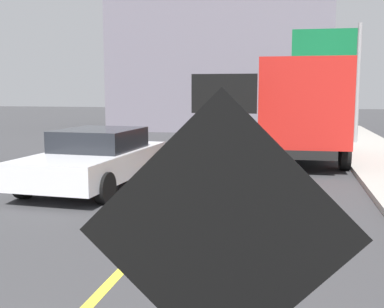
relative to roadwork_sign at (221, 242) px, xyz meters
The scene contains 10 objects.
lane_center_stripe 4.31m from the roadwork_sign, 115.18° to the left, with size 0.14×36.00×0.01m, color yellow.
roadwork_sign is the anchor object (origin of this frame).
arrow_board_trailer 9.01m from the roadwork_sign, 97.97° to the left, with size 1.60×1.82×2.70m.
box_truck 13.41m from the roadwork_sign, 86.96° to the left, with size 2.73×6.60×3.20m.
pickup_car 8.98m from the roadwork_sign, 117.77° to the left, with size 2.33×4.65×1.38m.
highway_guide_sign 18.19m from the roadwork_sign, 82.90° to the left, with size 2.79×0.20×5.00m.
far_building_block 25.86m from the roadwork_sign, 98.33° to the left, with size 12.25×6.28×7.87m, color slate.
traffic_cone_near_sign 1.99m from the roadwork_sign, 99.66° to the left, with size 0.36×0.36×0.73m.
traffic_cone_mid_lane 4.04m from the roadwork_sign, 98.18° to the left, with size 0.36×0.36×0.67m.
traffic_cone_far_lane 6.00m from the roadwork_sign, 98.57° to the left, with size 0.36×0.36×0.66m.
Camera 1 is at (2.09, -0.19, 2.32)m, focal length 43.98 mm.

